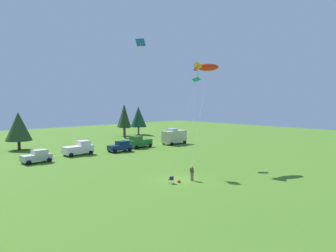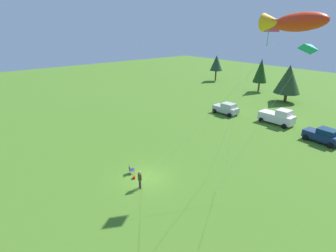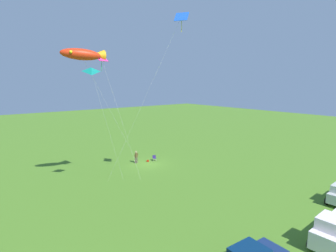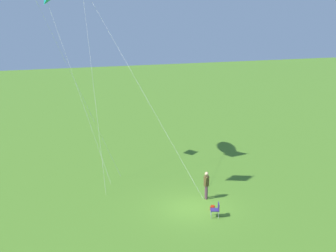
{
  "view_description": "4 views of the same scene",
  "coord_description": "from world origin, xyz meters",
  "px_view_note": "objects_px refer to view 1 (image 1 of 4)",
  "views": [
    {
      "loc": [
        -25.91,
        -26.39,
        9.12
      ],
      "look_at": [
        0.97,
        2.53,
        6.04
      ],
      "focal_mm": 35.0,
      "sensor_mm": 36.0,
      "label": 1
    },
    {
      "loc": [
        18.17,
        -12.14,
        13.63
      ],
      "look_at": [
        -0.57,
        3.23,
        4.37
      ],
      "focal_mm": 28.0,
      "sensor_mm": 36.0,
      "label": 2
    },
    {
      "loc": [
        19.54,
        29.48,
        11.13
      ],
      "look_at": [
        -2.31,
        1.59,
        5.36
      ],
      "focal_mm": 28.0,
      "sensor_mm": 36.0,
      "label": 3
    },
    {
      "loc": [
        -23.42,
        11.02,
        11.1
      ],
      "look_at": [
        0.29,
        1.5,
        5.08
      ],
      "focal_mm": 50.0,
      "sensor_mm": 36.0,
      "label": 4
    }
  ],
  "objects_px": {
    "car_navy_hatch": "(120,146)",
    "kite_delta_teal": "(195,79)",
    "backpack_on_grass": "(179,182)",
    "folding_chair": "(171,179)",
    "kite_diamond_blue": "(142,46)",
    "kite_diamond_rainbow": "(197,70)",
    "person_kite_flyer": "(192,172)",
    "truck_white_pickup": "(79,148)",
    "van_camper_beige": "(174,136)",
    "kite_large_fish": "(206,67)",
    "truck_green_flatbed": "(139,142)",
    "car_silver_compact": "(37,156)"
  },
  "relations": [
    {
      "from": "car_navy_hatch",
      "to": "kite_delta_teal",
      "type": "distance_m",
      "value": 19.19
    },
    {
      "from": "backpack_on_grass",
      "to": "folding_chair",
      "type": "bearing_deg",
      "value": 165.11
    },
    {
      "from": "kite_diamond_blue",
      "to": "kite_diamond_rainbow",
      "type": "xyz_separation_m",
      "value": [
        5.22,
        -5.61,
        -3.43
      ]
    },
    {
      "from": "kite_delta_teal",
      "to": "person_kite_flyer",
      "type": "bearing_deg",
      "value": -139.11
    },
    {
      "from": "backpack_on_grass",
      "to": "kite_diamond_rainbow",
      "type": "distance_m",
      "value": 16.74
    },
    {
      "from": "backpack_on_grass",
      "to": "kite_delta_teal",
      "type": "height_order",
      "value": "kite_delta_teal"
    },
    {
      "from": "folding_chair",
      "to": "kite_diamond_blue",
      "type": "xyz_separation_m",
      "value": [
        4.57,
        10.72,
        16.24
      ]
    },
    {
      "from": "person_kite_flyer",
      "to": "kite_diamond_rainbow",
      "type": "bearing_deg",
      "value": -37.11
    },
    {
      "from": "truck_white_pickup",
      "to": "van_camper_beige",
      "type": "xyz_separation_m",
      "value": [
        21.14,
        -1.13,
        0.54
      ]
    },
    {
      "from": "kite_delta_teal",
      "to": "kite_diamond_blue",
      "type": "bearing_deg",
      "value": 154.43
    },
    {
      "from": "folding_chair",
      "to": "kite_diamond_rainbow",
      "type": "bearing_deg",
      "value": -40.52
    },
    {
      "from": "folding_chair",
      "to": "kite_diamond_blue",
      "type": "bearing_deg",
      "value": -1.15
    },
    {
      "from": "car_navy_hatch",
      "to": "van_camper_beige",
      "type": "xyz_separation_m",
      "value": [
        14.06,
        0.73,
        0.69
      ]
    },
    {
      "from": "backpack_on_grass",
      "to": "truck_white_pickup",
      "type": "bearing_deg",
      "value": 88.25
    },
    {
      "from": "backpack_on_grass",
      "to": "car_navy_hatch",
      "type": "height_order",
      "value": "car_navy_hatch"
    },
    {
      "from": "folding_chair",
      "to": "backpack_on_grass",
      "type": "height_order",
      "value": "folding_chair"
    },
    {
      "from": "kite_diamond_rainbow",
      "to": "kite_delta_teal",
      "type": "xyz_separation_m",
      "value": [
        2.02,
        2.15,
        -1.02
      ]
    },
    {
      "from": "backpack_on_grass",
      "to": "van_camper_beige",
      "type": "bearing_deg",
      "value": 46.97
    },
    {
      "from": "backpack_on_grass",
      "to": "truck_white_pickup",
      "type": "distance_m",
      "value": 24.61
    },
    {
      "from": "car_navy_hatch",
      "to": "kite_large_fish",
      "type": "relative_size",
      "value": 0.3
    },
    {
      "from": "truck_white_pickup",
      "to": "kite_diamond_rainbow",
      "type": "relative_size",
      "value": 0.36
    },
    {
      "from": "kite_diamond_blue",
      "to": "kite_diamond_rainbow",
      "type": "height_order",
      "value": "kite_diamond_blue"
    },
    {
      "from": "folding_chair",
      "to": "backpack_on_grass",
      "type": "distance_m",
      "value": 1.08
    },
    {
      "from": "person_kite_flyer",
      "to": "truck_green_flatbed",
      "type": "distance_m",
      "value": 27.45
    },
    {
      "from": "person_kite_flyer",
      "to": "kite_large_fish",
      "type": "relative_size",
      "value": 0.12
    },
    {
      "from": "person_kite_flyer",
      "to": "car_navy_hatch",
      "type": "distance_m",
      "value": 23.93
    },
    {
      "from": "truck_white_pickup",
      "to": "kite_delta_teal",
      "type": "bearing_deg",
      "value": -61.27
    },
    {
      "from": "backpack_on_grass",
      "to": "kite_diamond_blue",
      "type": "relative_size",
      "value": 0.02
    },
    {
      "from": "folding_chair",
      "to": "van_camper_beige",
      "type": "distance_m",
      "value": 32.58
    },
    {
      "from": "car_silver_compact",
      "to": "kite_diamond_blue",
      "type": "bearing_deg",
      "value": -50.03
    },
    {
      "from": "truck_green_flatbed",
      "to": "kite_delta_teal",
      "type": "relative_size",
      "value": 0.41
    },
    {
      "from": "person_kite_flyer",
      "to": "backpack_on_grass",
      "type": "distance_m",
      "value": 1.95
    },
    {
      "from": "kite_large_fish",
      "to": "kite_delta_teal",
      "type": "relative_size",
      "value": 1.14
    },
    {
      "from": "van_camper_beige",
      "to": "kite_diamond_rainbow",
      "type": "distance_m",
      "value": 25.16
    },
    {
      "from": "kite_diamond_blue",
      "to": "car_navy_hatch",
      "type": "bearing_deg",
      "value": 70.16
    },
    {
      "from": "folding_chair",
      "to": "kite_large_fish",
      "type": "height_order",
      "value": "kite_large_fish"
    },
    {
      "from": "folding_chair",
      "to": "kite_delta_teal",
      "type": "relative_size",
      "value": 0.06
    },
    {
      "from": "car_navy_hatch",
      "to": "kite_diamond_blue",
      "type": "relative_size",
      "value": 0.24
    },
    {
      "from": "car_navy_hatch",
      "to": "kite_diamond_rainbow",
      "type": "xyz_separation_m",
      "value": [
        0.99,
        -17.35,
        12.35
      ]
    },
    {
      "from": "person_kite_flyer",
      "to": "truck_green_flatbed",
      "type": "bearing_deg",
      "value": -11.4
    },
    {
      "from": "kite_diamond_rainbow",
      "to": "kite_delta_teal",
      "type": "bearing_deg",
      "value": 46.67
    },
    {
      "from": "kite_diamond_rainbow",
      "to": "car_silver_compact",
      "type": "bearing_deg",
      "value": 132.97
    },
    {
      "from": "van_camper_beige",
      "to": "kite_diamond_blue",
      "type": "height_order",
      "value": "kite_diamond_blue"
    },
    {
      "from": "folding_chair",
      "to": "kite_diamond_rainbow",
      "type": "height_order",
      "value": "kite_diamond_rainbow"
    },
    {
      "from": "backpack_on_grass",
      "to": "kite_large_fish",
      "type": "bearing_deg",
      "value": 26.49
    },
    {
      "from": "truck_green_flatbed",
      "to": "kite_delta_teal",
      "type": "bearing_deg",
      "value": 75.64
    },
    {
      "from": "van_camper_beige",
      "to": "kite_large_fish",
      "type": "height_order",
      "value": "kite_large_fish"
    },
    {
      "from": "kite_large_fish",
      "to": "kite_delta_teal",
      "type": "bearing_deg",
      "value": 81.08
    },
    {
      "from": "car_navy_hatch",
      "to": "kite_delta_teal",
      "type": "height_order",
      "value": "kite_delta_teal"
    },
    {
      "from": "truck_white_pickup",
      "to": "kite_diamond_blue",
      "type": "relative_size",
      "value": 0.29
    }
  ]
}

